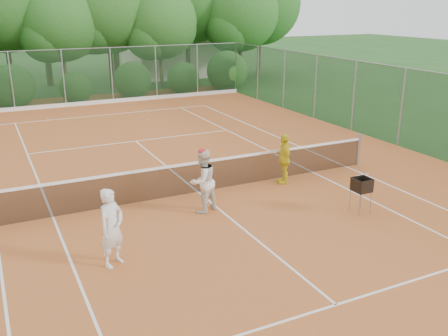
# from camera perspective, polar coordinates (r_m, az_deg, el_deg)

# --- Properties ---
(ground) EXTENTS (120.00, 120.00, 0.00)m
(ground) POSITION_cam_1_polar(r_m,az_deg,el_deg) (14.69, -2.93, -2.89)
(ground) COLOR #214B1A
(ground) RESTS_ON ground
(clay_court) EXTENTS (18.00, 36.00, 0.02)m
(clay_court) POSITION_cam_1_polar(r_m,az_deg,el_deg) (14.68, -2.93, -2.85)
(clay_court) COLOR #B7602A
(clay_court) RESTS_ON ground
(club_building) EXTENTS (8.00, 5.00, 3.00)m
(club_building) POSITION_cam_1_polar(r_m,az_deg,el_deg) (39.50, -4.84, 12.73)
(club_building) COLOR beige
(club_building) RESTS_ON ground
(tennis_net) EXTENTS (11.97, 0.10, 1.10)m
(tennis_net) POSITION_cam_1_polar(r_m,az_deg,el_deg) (14.50, -2.96, -0.93)
(tennis_net) COLOR gray
(tennis_net) RESTS_ON clay_court
(player_white) EXTENTS (0.75, 0.68, 1.71)m
(player_white) POSITION_cam_1_polar(r_m,az_deg,el_deg) (10.69, -12.70, -6.66)
(player_white) COLOR silver
(player_white) RESTS_ON clay_court
(player_center_grp) EXTENTS (1.01, 0.91, 1.74)m
(player_center_grp) POSITION_cam_1_polar(r_m,az_deg,el_deg) (13.08, -2.46, -1.48)
(player_center_grp) COLOR silver
(player_center_grp) RESTS_ON clay_court
(player_yellow) EXTENTS (0.65, 0.98, 1.55)m
(player_yellow) POSITION_cam_1_polar(r_m,az_deg,el_deg) (15.31, 6.88, 1.05)
(player_yellow) COLOR yellow
(player_yellow) RESTS_ON clay_court
(ball_hopper) EXTENTS (0.42, 0.42, 0.96)m
(ball_hopper) POSITION_cam_1_polar(r_m,az_deg,el_deg) (13.51, 15.47, -1.93)
(ball_hopper) COLOR gray
(ball_hopper) RESTS_ON clay_court
(stray_ball_a) EXTENTS (0.07, 0.07, 0.07)m
(stray_ball_a) POSITION_cam_1_polar(r_m,az_deg,el_deg) (25.31, -19.58, 5.28)
(stray_ball_a) COLOR #B5D331
(stray_ball_a) RESTS_ON clay_court
(stray_ball_b) EXTENTS (0.07, 0.07, 0.07)m
(stray_ball_b) POSITION_cam_1_polar(r_m,az_deg,el_deg) (24.04, -8.78, 5.48)
(stray_ball_b) COLOR gold
(stray_ball_b) RESTS_ON clay_court
(stray_ball_c) EXTENTS (0.07, 0.07, 0.07)m
(stray_ball_c) POSITION_cam_1_polar(r_m,az_deg,el_deg) (25.18, -8.87, 6.06)
(stray_ball_c) COLOR #C6E334
(stray_ball_c) RESTS_ON clay_court
(court_markings) EXTENTS (11.03, 23.83, 0.01)m
(court_markings) POSITION_cam_1_polar(r_m,az_deg,el_deg) (14.68, -2.93, -2.80)
(court_markings) COLOR white
(court_markings) RESTS_ON clay_court
(fence_back) EXTENTS (18.07, 0.07, 3.00)m
(fence_back) POSITION_cam_1_polar(r_m,az_deg,el_deg) (28.37, -15.27, 10.02)
(fence_back) COLOR #19381E
(fence_back) RESTS_ON clay_court
(tropical_treeline) EXTENTS (32.10, 8.49, 15.03)m
(tropical_treeline) POSITION_cam_1_polar(r_m,az_deg,el_deg) (33.52, -15.18, 17.39)
(tropical_treeline) COLOR brown
(tropical_treeline) RESTS_ON ground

